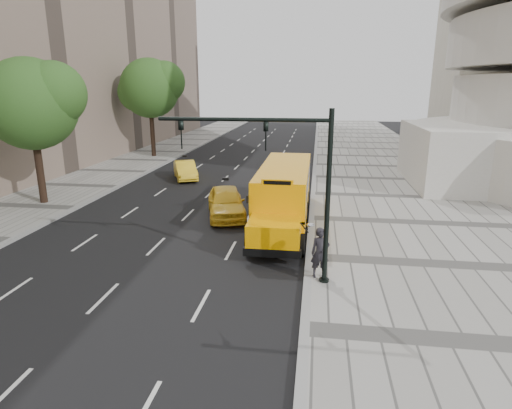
# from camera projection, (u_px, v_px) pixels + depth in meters

# --- Properties ---
(ground) EXTENTS (140.00, 140.00, 0.00)m
(ground) POSITION_uv_depth(u_px,v_px,m) (205.00, 216.00, 24.25)
(ground) COLOR black
(ground) RESTS_ON ground
(sidewalk_museum) EXTENTS (12.00, 140.00, 0.15)m
(sidewalk_museum) POSITION_uv_depth(u_px,v_px,m) (426.00, 224.00, 22.59)
(sidewalk_museum) COLOR #9A9892
(sidewalk_museum) RESTS_ON ground
(sidewalk_far) EXTENTS (6.00, 140.00, 0.15)m
(sidewalk_far) POSITION_uv_depth(u_px,v_px,m) (28.00, 207.00, 25.74)
(sidewalk_far) COLOR #9A9892
(sidewalk_far) RESTS_ON ground
(curb_museum) EXTENTS (0.30, 140.00, 0.15)m
(curb_museum) POSITION_uv_depth(u_px,v_px,m) (311.00, 219.00, 23.41)
(curb_museum) COLOR gray
(curb_museum) RESTS_ON ground
(curb_far) EXTENTS (0.30, 140.00, 0.15)m
(curb_far) POSITION_uv_depth(u_px,v_px,m) (74.00, 209.00, 25.33)
(curb_far) COLOR gray
(curb_far) RESTS_ON ground
(tree_b) EXTENTS (6.00, 5.33, 8.75)m
(tree_b) POSITION_uv_depth(u_px,v_px,m) (32.00, 103.00, 24.90)
(tree_b) COLOR black
(tree_b) RESTS_ON ground
(tree_c) EXTENTS (6.53, 5.81, 9.79)m
(tree_c) POSITION_uv_depth(u_px,v_px,m) (151.00, 88.00, 42.26)
(tree_c) COLOR black
(tree_c) RESTS_ON ground
(school_bus) EXTENTS (2.96, 11.56, 3.19)m
(school_bus) POSITION_uv_depth(u_px,v_px,m) (284.00, 189.00, 22.88)
(school_bus) COLOR #FBA000
(school_bus) RESTS_ON ground
(taxi_near) EXTENTS (3.21, 5.24, 1.67)m
(taxi_near) POSITION_uv_depth(u_px,v_px,m) (226.00, 202.00, 23.94)
(taxi_near) COLOR yellow
(taxi_near) RESTS_ON ground
(taxi_far) EXTENTS (3.09, 4.52, 1.41)m
(taxi_far) POSITION_uv_depth(u_px,v_px,m) (185.00, 170.00, 33.65)
(taxi_far) COLOR yellow
(taxi_far) RESTS_ON ground
(pedestrian) EXTENTS (0.78, 0.59, 1.93)m
(pedestrian) POSITION_uv_depth(u_px,v_px,m) (320.00, 253.00, 15.91)
(pedestrian) COLOR #252329
(pedestrian) RESTS_ON sidewalk_museum
(traffic_signal) EXTENTS (6.18, 0.36, 6.40)m
(traffic_signal) POSITION_uv_depth(u_px,v_px,m) (288.00, 175.00, 14.92)
(traffic_signal) COLOR black
(traffic_signal) RESTS_ON ground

